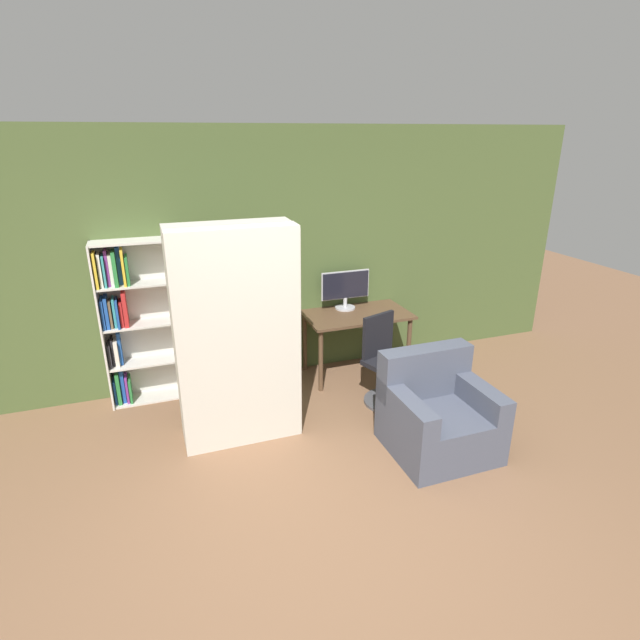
% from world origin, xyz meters
% --- Properties ---
extents(ground_plane, '(16.00, 16.00, 0.00)m').
position_xyz_m(ground_plane, '(0.00, 0.00, 0.00)').
color(ground_plane, brown).
extents(wall_back, '(8.00, 0.06, 2.70)m').
position_xyz_m(wall_back, '(0.00, 2.68, 1.35)').
color(wall_back, '#47592D').
rests_on(wall_back, ground).
extents(desk, '(1.17, 0.67, 0.73)m').
position_xyz_m(desk, '(1.15, 2.31, 0.63)').
color(desk, brown).
rests_on(desk, ground).
extents(monitor, '(0.57, 0.23, 0.44)m').
position_xyz_m(monitor, '(1.09, 2.51, 0.97)').
color(monitor, '#B7B7BC').
rests_on(monitor, desk).
extents(office_chair, '(0.56, 0.56, 0.91)m').
position_xyz_m(office_chair, '(1.18, 1.62, 0.37)').
color(office_chair, '#4C4C51').
rests_on(office_chair, ground).
extents(bookshelf, '(0.76, 0.30, 1.67)m').
position_xyz_m(bookshelf, '(-1.19, 2.53, 0.86)').
color(bookshelf, beige).
rests_on(bookshelf, ground).
extents(mattress_near, '(1.03, 0.24, 1.94)m').
position_xyz_m(mattress_near, '(-0.34, 1.40, 0.97)').
color(mattress_near, beige).
rests_on(mattress_near, ground).
extents(mattress_far, '(1.03, 0.23, 1.94)m').
position_xyz_m(mattress_far, '(-0.34, 1.63, 0.97)').
color(mattress_far, beige).
rests_on(mattress_far, ground).
extents(armchair, '(0.85, 0.80, 0.85)m').
position_xyz_m(armchair, '(1.22, 0.74, 0.32)').
color(armchair, '#474C5B').
rests_on(armchair, ground).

